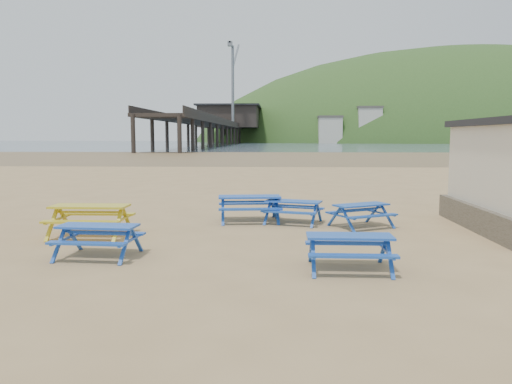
{
  "coord_description": "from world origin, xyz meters",
  "views": [
    {
      "loc": [
        1.38,
        -13.26,
        2.66
      ],
      "look_at": [
        0.69,
        1.5,
        1.0
      ],
      "focal_mm": 35.0,
      "sensor_mm": 36.0,
      "label": 1
    }
  ],
  "objects": [
    {
      "name": "ground",
      "position": [
        0.0,
        0.0,
        0.0
      ],
      "size": [
        400.0,
        400.0,
        0.0
      ],
      "primitive_type": "plane",
      "color": "tan",
      "rests_on": "ground"
    },
    {
      "name": "wet_sand",
      "position": [
        0.0,
        55.0,
        0.0
      ],
      "size": [
        400.0,
        400.0,
        0.0
      ],
      "primitive_type": "plane",
      "color": "brown",
      "rests_on": "ground"
    },
    {
      "name": "sea",
      "position": [
        0.0,
        170.0,
        0.01
      ],
      "size": [
        400.0,
        400.0,
        0.0
      ],
      "primitive_type": "plane",
      "color": "#445662",
      "rests_on": "ground"
    },
    {
      "name": "picnic_table_blue_a",
      "position": [
        0.46,
        2.14,
        0.4
      ],
      "size": [
        2.08,
        1.75,
        0.81
      ],
      "rotation": [
        0.0,
        0.0,
        0.11
      ],
      "color": "#153C9D",
      "rests_on": "ground"
    },
    {
      "name": "picnic_table_blue_b",
      "position": [
        1.82,
        1.86,
        0.35
      ],
      "size": [
        1.99,
        1.77,
        0.7
      ],
      "rotation": [
        0.0,
        0.0,
        -0.3
      ],
      "color": "#153C9D",
      "rests_on": "ground"
    },
    {
      "name": "picnic_table_blue_c",
      "position": [
        3.79,
        1.29,
        0.34
      ],
      "size": [
        2.07,
        1.94,
        0.69
      ],
      "rotation": [
        0.0,
        0.0,
        0.5
      ],
      "color": "#153C9D",
      "rests_on": "ground"
    },
    {
      "name": "picnic_table_blue_d",
      "position": [
        -2.59,
        -2.65,
        0.36
      ],
      "size": [
        1.8,
        1.49,
        0.72
      ],
      "rotation": [
        0.0,
        0.0,
        -0.07
      ],
      "color": "#153C9D",
      "rests_on": "ground"
    },
    {
      "name": "picnic_table_blue_e",
      "position": [
        2.78,
        -3.48,
        0.36
      ],
      "size": [
        1.7,
        1.37,
        0.71
      ],
      "rotation": [
        0.0,
        0.0,
        -0.01
      ],
      "color": "#153C9D",
      "rests_on": "ground"
    },
    {
      "name": "picnic_table_yellow",
      "position": [
        -3.64,
        -0.39,
        0.42
      ],
      "size": [
        2.0,
        1.61,
        0.84
      ],
      "rotation": [
        0.0,
        0.0,
        0.0
      ],
      "color": "gold",
      "rests_on": "ground"
    },
    {
      "name": "pier",
      "position": [
        -17.99,
        178.23,
        5.46
      ],
      "size": [
        24.0,
        220.0,
        39.29
      ],
      "color": "black",
      "rests_on": "ground"
    },
    {
      "name": "headland_town",
      "position": [
        90.0,
        229.68,
        -9.91
      ],
      "size": [
        264.0,
        144.0,
        108.0
      ],
      "color": "#2D4C1E",
      "rests_on": "ground"
    }
  ]
}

